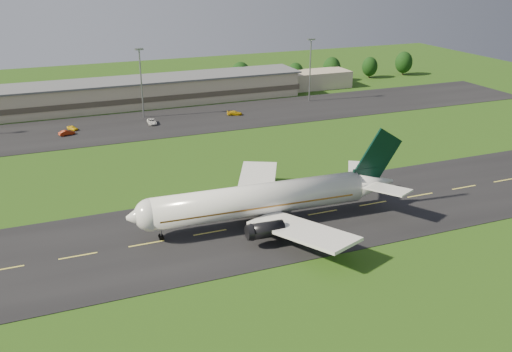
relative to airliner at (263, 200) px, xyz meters
name	(u,v)px	position (x,y,z in m)	size (l,w,h in m)	color
ground	(210,233)	(-10.00, 0.04, -4.66)	(360.00, 360.00, 0.00)	#1F4010
taxiway	(210,233)	(-10.00, 0.04, -4.61)	(220.00, 30.00, 0.10)	black
apron	(132,126)	(-10.00, 72.04, -4.61)	(260.00, 30.00, 0.10)	black
airliner	(263,200)	(0.00, 0.00, 0.00)	(51.30, 42.14, 15.57)	white
terminal	(137,93)	(-3.60, 96.22, -0.67)	(145.00, 16.00, 8.40)	#BAA68E
light_mast_centre	(141,75)	(-5.00, 80.04, 8.08)	(2.40, 1.20, 20.35)	gray
light_mast_east	(310,63)	(50.00, 80.04, 8.08)	(2.40, 1.20, 20.35)	gray
tree_line	(190,79)	(17.05, 106.32, 0.32)	(197.20, 8.33, 10.51)	black
service_vehicle_a	(72,128)	(-25.93, 73.97, -3.96)	(1.41, 3.52, 1.20)	yellow
service_vehicle_b	(67,133)	(-27.84, 69.49, -3.88)	(1.44, 4.13, 1.36)	maroon
service_vehicle_c	(152,122)	(-4.33, 71.82, -3.86)	(2.31, 5.01, 1.39)	silver
service_vehicle_d	(235,113)	(20.83, 72.08, -3.90)	(1.85, 4.56, 1.32)	#CA9D0B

